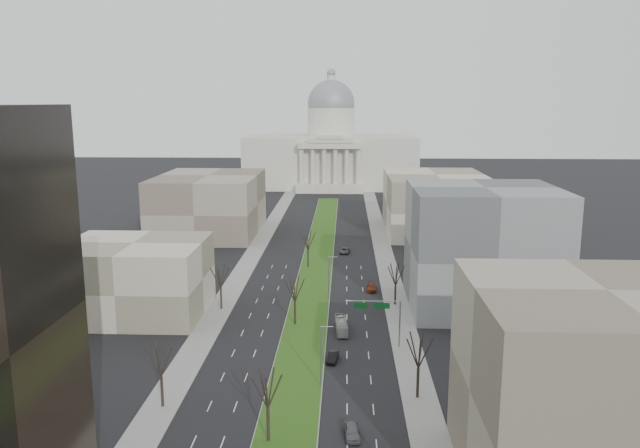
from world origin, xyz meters
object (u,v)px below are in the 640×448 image
(car_black, at_px, (333,357))
(box_van, at_px, (341,325))
(car_red, at_px, (371,287))
(car_grey_far, at_px, (345,251))
(car_grey_near, at_px, (352,431))

(car_black, height_order, box_van, box_van)
(box_van, bearing_deg, car_red, 71.43)
(car_black, bearing_deg, box_van, 92.21)
(car_grey_far, distance_m, box_van, 58.15)
(car_grey_far, xyz_separation_m, box_van, (-0.53, -58.15, 0.43))
(car_grey_near, bearing_deg, box_van, 87.10)
(box_van, bearing_deg, car_black, -99.62)
(car_grey_near, bearing_deg, car_black, 91.62)
(car_black, bearing_deg, car_red, 86.28)
(car_black, relative_size, car_grey_far, 0.85)
(car_black, relative_size, box_van, 0.52)
(car_red, xyz_separation_m, car_grey_far, (-5.78, 33.55, -0.02))
(car_grey_near, xyz_separation_m, car_black, (-2.78, 22.54, -0.08))
(car_red, bearing_deg, box_van, -102.82)
(car_black, relative_size, car_red, 0.86)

